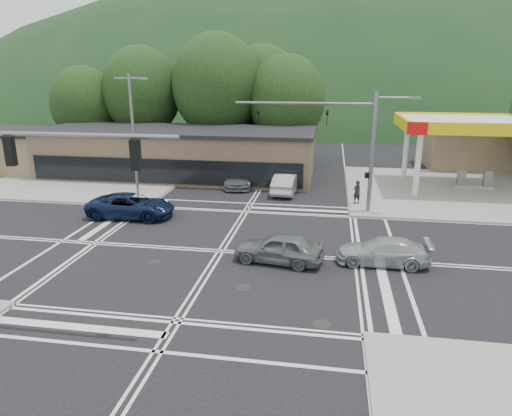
% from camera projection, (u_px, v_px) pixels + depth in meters
% --- Properties ---
extents(ground, '(120.00, 120.00, 0.00)m').
position_uv_depth(ground, '(221.00, 251.00, 24.27)').
color(ground, black).
rests_on(ground, ground).
extents(sidewalk_ne, '(16.00, 16.00, 0.15)m').
position_uv_depth(sidewalk_ne, '(450.00, 191.00, 36.09)').
color(sidewalk_ne, gray).
rests_on(sidewalk_ne, ground).
extents(sidewalk_nw, '(16.00, 16.00, 0.15)m').
position_uv_depth(sidewalk_nw, '(97.00, 177.00, 40.75)').
color(sidewalk_nw, gray).
rests_on(sidewalk_nw, ground).
extents(gas_station_canopy, '(12.32, 8.34, 5.75)m').
position_uv_depth(gas_station_canopy, '(481.00, 127.00, 35.28)').
color(gas_station_canopy, silver).
rests_on(gas_station_canopy, ground).
extents(convenience_store, '(10.00, 6.00, 3.80)m').
position_uv_depth(convenience_store, '(481.00, 149.00, 44.23)').
color(convenience_store, '#846B4F').
rests_on(convenience_store, ground).
extents(commercial_row, '(24.00, 8.00, 4.00)m').
position_uv_depth(commercial_row, '(178.00, 154.00, 40.99)').
color(commercial_row, brown).
rests_on(commercial_row, ground).
extents(commercial_nw, '(8.00, 7.00, 3.60)m').
position_uv_depth(commercial_nw, '(18.00, 152.00, 43.54)').
color(commercial_nw, '#846B4F').
rests_on(commercial_nw, ground).
extents(hill_north, '(252.00, 126.00, 140.00)m').
position_uv_depth(hill_north, '(309.00, 111.00, 109.29)').
color(hill_north, '#18351A').
rests_on(hill_north, ground).
extents(tree_n_a, '(8.00, 8.00, 11.75)m').
position_uv_depth(tree_n_a, '(142.00, 92.00, 47.05)').
color(tree_n_a, '#382619').
rests_on(tree_n_a, ground).
extents(tree_n_b, '(9.00, 9.00, 12.98)m').
position_uv_depth(tree_n_b, '(217.00, 85.00, 45.62)').
color(tree_n_b, '#382619').
rests_on(tree_n_b, ground).
extents(tree_n_c, '(7.60, 7.60, 10.87)m').
position_uv_depth(tree_n_c, '(286.00, 99.00, 44.91)').
color(tree_n_c, '#382619').
rests_on(tree_n_c, ground).
extents(tree_n_d, '(6.80, 6.80, 9.76)m').
position_uv_depth(tree_n_d, '(84.00, 104.00, 47.42)').
color(tree_n_d, '#382619').
rests_on(tree_n_d, ground).
extents(tree_n_e, '(8.40, 8.40, 11.98)m').
position_uv_depth(tree_n_e, '(262.00, 91.00, 48.97)').
color(tree_n_e, '#382619').
rests_on(tree_n_e, ground).
extents(streetlight_nw, '(2.50, 0.25, 9.00)m').
position_uv_depth(streetlight_nw, '(134.00, 131.00, 32.62)').
color(streetlight_nw, slate).
rests_on(streetlight_nw, ground).
extents(signal_mast_ne, '(11.65, 0.30, 8.00)m').
position_uv_depth(signal_mast_ne, '(353.00, 137.00, 29.47)').
color(signal_mast_ne, slate).
rests_on(signal_mast_ne, ground).
extents(car_blue_west, '(5.67, 2.75, 1.55)m').
position_uv_depth(car_blue_west, '(131.00, 206.00, 29.69)').
color(car_blue_west, '#0C1736').
rests_on(car_blue_west, ground).
extents(car_grey_center, '(4.66, 2.43, 1.51)m').
position_uv_depth(car_grey_center, '(279.00, 248.00, 22.69)').
color(car_grey_center, slate).
rests_on(car_grey_center, ground).
extents(car_silver_east, '(4.58, 1.93, 1.32)m').
position_uv_depth(car_silver_east, '(383.00, 251.00, 22.51)').
color(car_silver_east, '#A1A3A8').
rests_on(car_silver_east, ground).
extents(car_queue_a, '(1.97, 4.85, 1.56)m').
position_uv_depth(car_queue_a, '(286.00, 183.00, 35.62)').
color(car_queue_a, '#A2A4A9').
rests_on(car_queue_a, ground).
extents(car_queue_b, '(2.22, 4.52, 1.48)m').
position_uv_depth(car_queue_b, '(280.00, 167.00, 41.86)').
color(car_queue_b, silver).
rests_on(car_queue_b, ground).
extents(car_northbound, '(2.92, 5.38, 1.48)m').
position_uv_depth(car_northbound, '(238.00, 177.00, 37.75)').
color(car_northbound, '#595B5D').
rests_on(car_northbound, ground).
extents(pedestrian, '(0.72, 0.66, 1.66)m').
position_uv_depth(pedestrian, '(357.00, 192.00, 32.26)').
color(pedestrian, black).
rests_on(pedestrian, sidewalk_ne).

